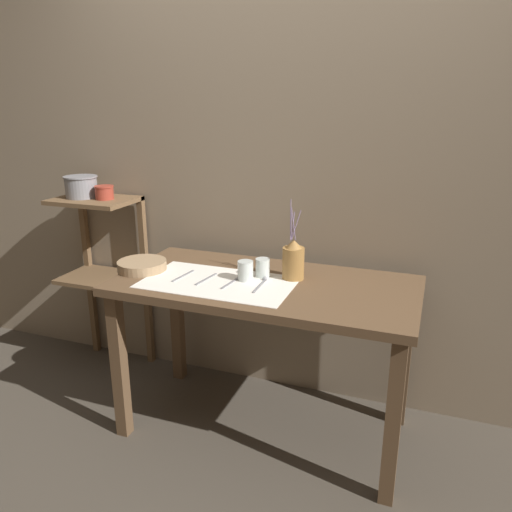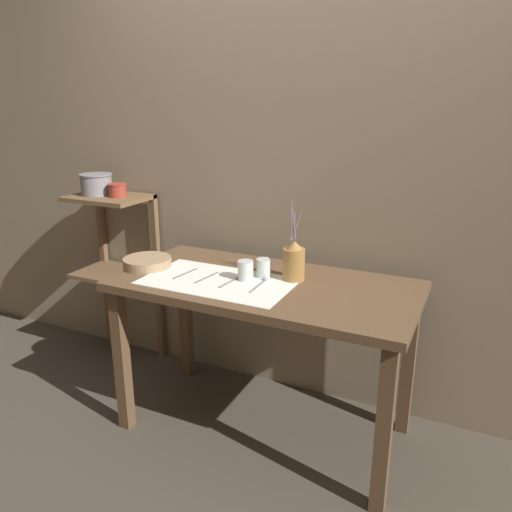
{
  "view_description": "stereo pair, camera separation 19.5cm",
  "coord_description": "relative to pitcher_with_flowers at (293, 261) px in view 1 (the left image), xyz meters",
  "views": [
    {
      "loc": [
        0.71,
        -2.04,
        1.6
      ],
      "look_at": [
        -0.04,
        0.0,
        0.91
      ],
      "focal_mm": 35.0,
      "sensor_mm": 36.0,
      "label": 1
    },
    {
      "loc": [
        0.89,
        -1.97,
        1.6
      ],
      "look_at": [
        -0.04,
        0.0,
        0.91
      ],
      "focal_mm": 35.0,
      "sensor_mm": 36.0,
      "label": 2
    }
  ],
  "objects": [
    {
      "name": "metal_pot_large",
      "position": [
        -1.3,
        0.16,
        0.25
      ],
      "size": [
        0.19,
        0.19,
        0.12
      ],
      "color": "gray",
      "rests_on": "wooden_shelf_unit"
    },
    {
      "name": "stone_wall_back",
      "position": [
        -0.11,
        0.37,
        0.32
      ],
      "size": [
        7.0,
        0.06,
        2.4
      ],
      "color": "gray",
      "rests_on": "ground_plane"
    },
    {
      "name": "fork_outer",
      "position": [
        -0.5,
        -0.16,
        -0.08
      ],
      "size": [
        0.03,
        0.17,
        0.0
      ],
      "color": "gray",
      "rests_on": "wooden_table"
    },
    {
      "name": "spoon_inner",
      "position": [
        -0.11,
        -0.1,
        -0.08
      ],
      "size": [
        0.02,
        0.19,
        0.02
      ],
      "color": "gray",
      "rests_on": "wooden_table"
    },
    {
      "name": "pitcher_with_flowers",
      "position": [
        0.0,
        0.0,
        0.0
      ],
      "size": [
        0.1,
        0.1,
        0.37
      ],
      "color": "olive",
      "rests_on": "wooden_table"
    },
    {
      "name": "metal_pot_small",
      "position": [
        -1.14,
        0.16,
        0.23
      ],
      "size": [
        0.11,
        0.11,
        0.08
      ],
      "color": "#9E3828",
      "rests_on": "wooden_shelf_unit"
    },
    {
      "name": "wooden_bowl",
      "position": [
        -0.73,
        -0.14,
        -0.07
      ],
      "size": [
        0.24,
        0.24,
        0.05
      ],
      "color": "#9E7F5B",
      "rests_on": "wooden_table"
    },
    {
      "name": "glass_tumbler_near",
      "position": [
        -0.2,
        -0.1,
        -0.04
      ],
      "size": [
        0.07,
        0.07,
        0.09
      ],
      "color": "silver",
      "rests_on": "wooden_table"
    },
    {
      "name": "wooden_table",
      "position": [
        -0.11,
        -0.08,
        -0.2
      ],
      "size": [
        1.39,
        0.69,
        0.79
      ],
      "color": "brown",
      "rests_on": "ground_plane"
    },
    {
      "name": "fork_inner",
      "position": [
        -0.25,
        -0.16,
        -0.08
      ],
      "size": [
        0.03,
        0.17,
        0.0
      ],
      "color": "gray",
      "rests_on": "wooden_table"
    },
    {
      "name": "glass_tumbler_far",
      "position": [
        -0.14,
        -0.02,
        -0.04
      ],
      "size": [
        0.07,
        0.07,
        0.09
      ],
      "color": "silver",
      "rests_on": "wooden_table"
    },
    {
      "name": "wooden_shelf_unit",
      "position": [
        -1.22,
        0.2,
        -0.14
      ],
      "size": [
        0.45,
        0.33,
        1.06
      ],
      "color": "brown",
      "rests_on": "ground_plane"
    },
    {
      "name": "ground_plane",
      "position": [
        -0.11,
        -0.08,
        -0.88
      ],
      "size": [
        12.0,
        12.0,
        0.0
      ],
      "primitive_type": "plane",
      "color": "#473F35"
    },
    {
      "name": "linen_cloth",
      "position": [
        -0.31,
        -0.17,
        -0.09
      ],
      "size": [
        0.69,
        0.4,
        0.0
      ],
      "color": "white",
      "rests_on": "wooden_table"
    },
    {
      "name": "knife_center",
      "position": [
        -0.37,
        -0.16,
        -0.08
      ],
      "size": [
        0.04,
        0.17,
        0.0
      ],
      "color": "gray",
      "rests_on": "wooden_table"
    }
  ]
}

